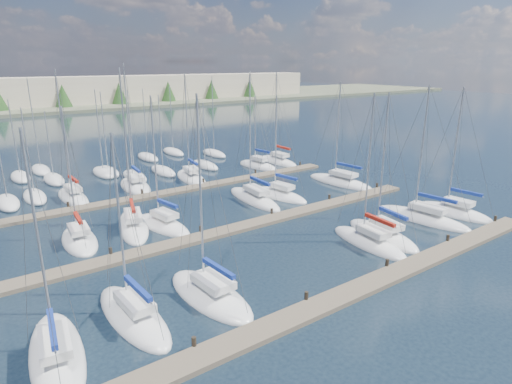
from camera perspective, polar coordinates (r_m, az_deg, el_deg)
ground at (r=78.97m, az=-19.89°, el=5.17°), size 400.00×400.00×0.00m
dock_near at (r=30.36m, az=13.60°, el=-12.42°), size 44.00×1.93×1.10m
dock_mid at (r=39.85m, az=-1.69°, el=-4.61°), size 44.00×1.93×1.10m
dock_far at (r=51.44m, az=-10.43°, el=0.15°), size 44.00×1.93×1.10m
sailboat_h at (r=39.77m, az=-22.48°, el=-5.97°), size 3.29×7.35×12.21m
sailboat_j at (r=41.03m, az=-12.28°, el=-4.31°), size 3.86×7.85×12.77m
sailboat_a at (r=25.95m, az=-25.03°, el=-19.18°), size 3.77×9.17×12.70m
sailboat_k at (r=47.63m, az=-0.26°, el=-0.89°), size 3.35×9.92×14.63m
sailboat_b at (r=27.78m, az=-16.03°, el=-15.57°), size 3.08×8.70×11.88m
sailboat_f at (r=44.89m, az=21.28°, el=-3.25°), size 3.82×9.86×13.59m
sailboat_m at (r=55.35m, az=11.15°, el=1.33°), size 3.93×9.94×13.31m
sailboat_r at (r=65.67m, az=2.97°, el=4.11°), size 2.64×8.69×14.12m
sailboat_g at (r=47.88m, az=24.81°, el=-2.43°), size 3.44×8.14×13.31m
sailboat_p at (r=56.97m, az=-8.65°, el=1.92°), size 4.11×8.75×14.19m
sailboat_e at (r=39.52m, az=16.49°, el=-5.48°), size 3.93×8.58×13.17m
sailboat_d at (r=37.63m, az=14.78°, el=-6.49°), size 3.19×8.25×13.26m
sailboat_i at (r=41.60m, az=-16.01°, el=-4.29°), size 5.15×9.73×15.11m
sailboat_n at (r=52.42m, az=-23.21°, el=-0.62°), size 2.77×8.32×14.82m
sailboat_o at (r=54.60m, az=-15.81°, el=0.80°), size 3.85×8.58×15.43m
sailboat_c at (r=28.98m, az=-6.14°, el=-13.46°), size 3.69×8.51×13.81m
sailboat_l at (r=48.98m, az=3.14°, el=-0.42°), size 3.78×8.21×12.10m
sailboat_q at (r=62.80m, az=0.28°, el=3.52°), size 3.52×7.78×11.09m
distant_boats at (r=62.48m, az=-19.51°, el=2.57°), size 36.93×20.75×13.30m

